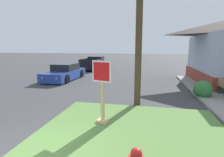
% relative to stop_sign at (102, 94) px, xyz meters
% --- Properties ---
extents(grass_corner_patch, '(5.48, 5.15, 0.08)m').
position_rel_stop_sign_xyz_m(grass_corner_patch, '(1.02, -0.70, -0.98)').
color(grass_corner_patch, '#567F3D').
rests_on(grass_corner_patch, ground).
extents(stop_sign, '(0.64, 0.38, 2.00)m').
position_rel_stop_sign_xyz_m(stop_sign, '(0.00, 0.00, 0.00)').
color(stop_sign, tan).
rests_on(stop_sign, grass_corner_patch).
extents(manhole_cover, '(0.70, 0.70, 0.02)m').
position_rel_stop_sign_xyz_m(manhole_cover, '(-0.72, 0.36, -1.01)').
color(manhole_cover, black).
rests_on(manhole_cover, ground).
extents(parked_sedan_blue, '(1.93, 4.47, 1.25)m').
position_rel_stop_sign_xyz_m(parked_sedan_blue, '(-5.02, 7.44, -0.47)').
color(parked_sedan_blue, '#233D93').
rests_on(parked_sedan_blue, ground).
extents(pickup_truck_black, '(2.13, 5.24, 1.48)m').
position_rel_stop_sign_xyz_m(pickup_truck_black, '(-4.77, 14.56, -0.40)').
color(pickup_truck_black, black).
rests_on(pickup_truck_black, ground).
extents(shrub_by_curb, '(0.92, 0.92, 0.87)m').
position_rel_stop_sign_xyz_m(shrub_by_curb, '(4.10, 3.98, -0.58)').
color(shrub_by_curb, '#2E6D33').
rests_on(shrub_by_curb, ground).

